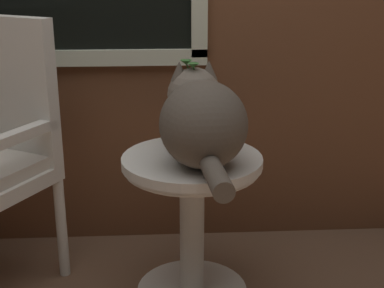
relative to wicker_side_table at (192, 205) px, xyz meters
name	(u,v)px	position (x,y,z in m)	size (l,w,h in m)	color
wicker_side_table	(192,205)	(0.00, 0.00, 0.00)	(0.53, 0.53, 0.60)	silver
cat	(202,119)	(0.03, -0.06, 0.36)	(0.34, 0.71, 0.34)	brown
pewter_vase_with_ivy	(198,119)	(0.03, 0.15, 0.30)	(0.15, 0.15, 0.34)	slate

